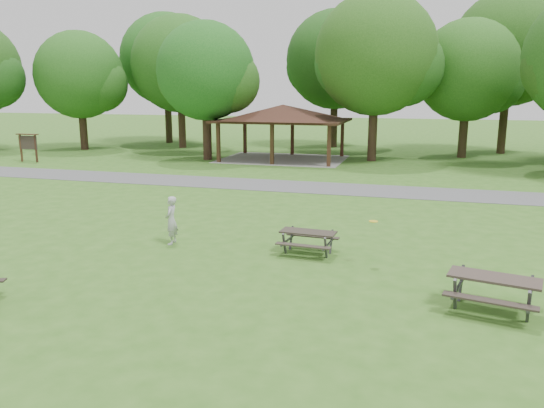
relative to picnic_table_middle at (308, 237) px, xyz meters
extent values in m
plane|color=#33621C|center=(-2.29, -3.37, -0.52)|extent=(160.00, 160.00, 0.00)
cube|color=#4F4E51|center=(-2.29, 10.63, -0.51)|extent=(120.00, 3.20, 0.02)
cube|color=#341F12|center=(-9.99, 17.93, 0.78)|extent=(0.22, 0.22, 2.60)
cube|color=#331A12|center=(-9.99, 23.33, 0.78)|extent=(0.22, 0.22, 2.60)
cube|color=#312012|center=(-6.29, 17.93, 0.78)|extent=(0.22, 0.22, 2.60)
cube|color=#371E14|center=(-6.29, 23.33, 0.78)|extent=(0.22, 0.22, 2.60)
cube|color=#351F13|center=(-2.59, 17.93, 0.78)|extent=(0.22, 0.22, 2.60)
cube|color=#381D14|center=(-2.59, 23.33, 0.78)|extent=(0.22, 0.22, 2.60)
cube|color=black|center=(-6.29, 20.63, 2.16)|extent=(8.60, 6.60, 0.16)
pyramid|color=black|center=(-6.29, 20.63, 2.74)|extent=(7.01, 7.01, 1.00)
cube|color=gray|center=(-6.29, 20.63, -0.51)|extent=(8.40, 6.40, 0.03)
cube|color=#3B2315|center=(-22.89, 14.63, 0.38)|extent=(0.10, 0.10, 1.80)
cube|color=#321A12|center=(-21.69, 14.63, 0.38)|extent=(0.10, 0.10, 1.80)
cube|color=#2C2420|center=(-22.29, 14.63, 0.78)|extent=(1.40, 0.06, 0.90)
cube|color=#342014|center=(-22.29, 14.63, 1.33)|extent=(1.60, 0.30, 0.06)
cylinder|color=black|center=(-23.29, 22.13, 1.14)|extent=(0.60, 0.60, 3.32)
sphere|color=#1C4E16|center=(-23.29, 22.13, 5.35)|extent=(6.80, 6.80, 6.80)
sphere|color=#1B4A15|center=(-21.76, 22.43, 4.67)|extent=(4.42, 4.42, 4.42)
sphere|color=#1A4313|center=(-24.65, 21.93, 4.84)|extent=(4.08, 4.08, 4.08)
cylinder|color=#311E16|center=(-16.29, 25.63, 1.40)|extent=(0.60, 0.60, 3.85)
sphere|color=#1B4B15|center=(-16.29, 25.63, 6.25)|extent=(7.80, 7.80, 7.80)
sphere|color=#174213|center=(-14.54, 25.93, 5.47)|extent=(5.07, 5.07, 5.07)
sphere|color=#194814|center=(-17.85, 25.43, 5.67)|extent=(4.68, 4.68, 4.68)
cylinder|color=black|center=(-11.29, 19.13, 1.23)|extent=(0.60, 0.60, 3.50)
sphere|color=#164F17|center=(-11.29, 19.13, 5.45)|extent=(6.60, 6.60, 6.60)
sphere|color=#1D4A15|center=(-9.81, 19.43, 4.79)|extent=(4.29, 4.29, 4.29)
sphere|color=#1F4C15|center=(-12.61, 18.93, 4.96)|extent=(3.96, 3.96, 3.96)
cylinder|color=black|center=(-0.29, 21.63, 1.49)|extent=(0.60, 0.60, 4.02)
sphere|color=#204B15|center=(-0.29, 21.63, 6.50)|extent=(8.00, 8.00, 8.00)
sphere|color=#194614|center=(1.51, 21.93, 5.70)|extent=(5.20, 5.20, 5.20)
sphere|color=#184F16|center=(-1.89, 21.43, 5.90)|extent=(4.80, 4.80, 4.80)
cylinder|color=black|center=(5.71, 25.13, 1.19)|extent=(0.60, 0.60, 3.43)
sphere|color=#1E4F16|center=(5.71, 25.13, 5.53)|extent=(7.00, 7.00, 7.00)
sphere|color=#194714|center=(7.28, 25.43, 4.83)|extent=(4.55, 4.55, 4.55)
sphere|color=#1F4814|center=(4.31, 24.93, 5.01)|extent=(4.20, 4.20, 4.20)
cylinder|color=black|center=(-19.29, 29.13, 1.67)|extent=(0.60, 0.60, 4.38)
sphere|color=#174D16|center=(-19.29, 29.13, 6.85)|extent=(8.00, 8.00, 8.00)
sphere|color=#1B4F16|center=(-17.49, 29.43, 6.05)|extent=(5.20, 5.20, 5.20)
sphere|color=#134012|center=(-20.89, 28.93, 6.25)|extent=(4.80, 4.80, 4.80)
cylinder|color=black|center=(-4.29, 29.63, 1.54)|extent=(0.60, 0.60, 4.13)
sphere|color=#164112|center=(-4.29, 29.63, 6.61)|extent=(8.00, 8.00, 8.00)
sphere|color=#1B4614|center=(-2.49, 29.93, 5.81)|extent=(5.20, 5.20, 5.20)
sphere|color=#154313|center=(-5.89, 29.43, 6.01)|extent=(4.80, 4.80, 4.80)
cylinder|color=#322116|center=(8.71, 28.63, 1.75)|extent=(0.60, 0.60, 4.55)
sphere|color=#1D4814|center=(8.71, 28.63, 7.18)|extent=(8.40, 8.40, 8.40)
sphere|color=#1A4012|center=(10.60, 28.93, 6.34)|extent=(5.46, 5.46, 5.46)
sphere|color=#214C15|center=(7.03, 28.43, 6.55)|extent=(5.04, 5.04, 5.04)
cube|color=#29241E|center=(0.00, 0.00, 0.14)|extent=(1.66, 0.74, 0.04)
cube|color=#302922|center=(-0.03, -0.54, -0.13)|extent=(1.64, 0.33, 0.04)
cube|color=#2A241F|center=(0.03, 0.54, -0.13)|extent=(1.64, 0.33, 0.04)
cube|color=#424244|center=(-0.65, -0.30, -0.19)|extent=(0.07, 0.34, 0.71)
cube|color=#3C3C3E|center=(-0.60, 0.38, -0.19)|extent=(0.07, 0.34, 0.71)
cube|color=#454548|center=(-0.63, 0.04, -0.16)|extent=(0.13, 1.33, 0.04)
cube|color=#444446|center=(0.60, -0.38, -0.19)|extent=(0.07, 0.34, 0.71)
cube|color=#434345|center=(0.65, 0.30, -0.19)|extent=(0.07, 0.34, 0.71)
cube|color=#434346|center=(0.63, -0.04, -0.16)|extent=(0.13, 1.33, 0.04)
cube|color=#332925|center=(4.79, -2.96, 0.25)|extent=(2.01, 1.14, 0.05)
cube|color=#2B241F|center=(4.66, -3.57, -0.06)|extent=(1.91, 0.67, 0.04)
cube|color=#2E2621|center=(4.92, -2.35, -0.06)|extent=(1.91, 0.67, 0.04)
cube|color=#414043|center=(3.99, -3.19, -0.14)|extent=(0.15, 0.40, 0.82)
cube|color=#3F3F42|center=(4.16, -2.41, -0.14)|extent=(0.15, 0.40, 0.82)
cube|color=#3B3B3D|center=(4.08, -2.80, -0.10)|extent=(0.39, 1.52, 0.05)
cube|color=#3D3D40|center=(5.42, -3.50, -0.14)|extent=(0.15, 0.40, 0.82)
cube|color=#464649|center=(5.59, -2.73, -0.14)|extent=(0.15, 0.40, 0.82)
cube|color=#39393B|center=(5.50, -3.11, -0.10)|extent=(0.39, 1.52, 0.05)
cylinder|color=gold|center=(1.94, -0.57, 0.74)|extent=(0.32, 0.32, 0.02)
imported|color=#A8A8AA|center=(-4.34, -0.20, 0.24)|extent=(0.44, 0.60, 1.53)
camera|label=1|loc=(3.17, -14.80, 4.27)|focal=35.00mm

